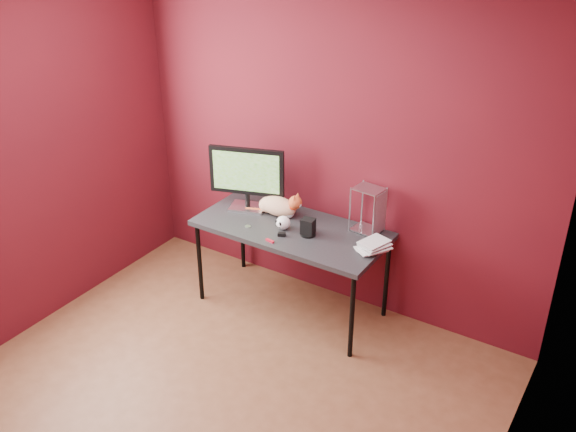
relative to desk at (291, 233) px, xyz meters
The scene contains 11 objects.
room 1.57m from the desk, 83.75° to the right, with size 3.52×3.52×2.61m.
desk is the anchor object (origin of this frame).
monitor 0.59m from the desk, behind, with size 0.59×0.28×0.53m.
cat 0.26m from the desk, 148.75° to the left, with size 0.49×0.18×0.23m.
skull_mug 0.13m from the desk, 118.69° to the right, with size 0.11×0.12×0.11m.
speaker 0.21m from the desk, 13.45° to the right, with size 0.12×0.12×0.14m.
book_stack 0.79m from the desk, ahead, with size 0.25×0.26×0.85m.
wire_rack 0.63m from the desk, 26.52° to the left, with size 0.23×0.20×0.36m.
pocket_knife 0.29m from the desk, 92.91° to the right, with size 0.07×0.02×0.01m, color #B60D23.
black_gadget 0.17m from the desk, 84.94° to the right, with size 0.06×0.03×0.03m, color black.
washer 0.34m from the desk, 148.82° to the right, with size 0.05×0.05×0.00m, color #ACABB0.
Camera 1 is at (2.15, -2.35, 3.13)m, focal length 40.00 mm.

